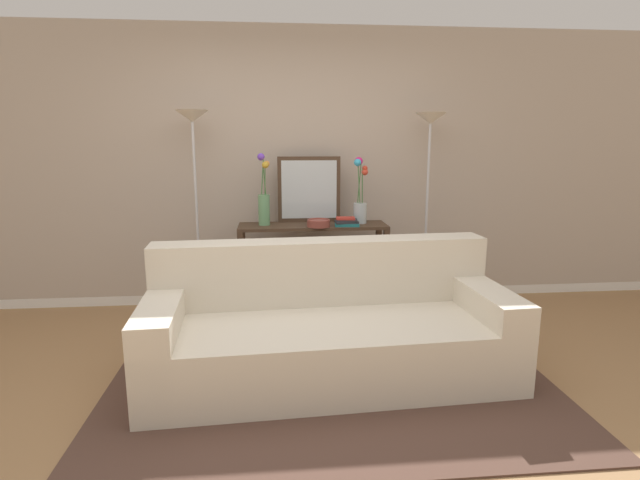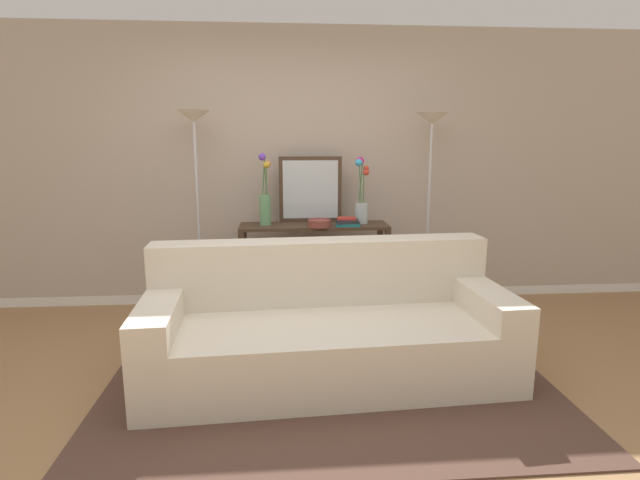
% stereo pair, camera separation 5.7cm
% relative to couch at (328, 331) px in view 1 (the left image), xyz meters
% --- Properties ---
extents(ground_plane, '(16.00, 16.00, 0.02)m').
position_rel_couch_xyz_m(ground_plane, '(-0.25, -0.38, -0.32)').
color(ground_plane, '#9E754C').
extents(back_wall, '(12.00, 0.15, 2.61)m').
position_rel_couch_xyz_m(back_wall, '(-0.25, 1.69, 1.00)').
color(back_wall, white).
rests_on(back_wall, ground).
extents(area_rug, '(2.90, 1.99, 0.01)m').
position_rel_couch_xyz_m(area_rug, '(0.00, -0.17, -0.30)').
color(area_rug, '#51382D').
rests_on(area_rug, ground).
extents(couch, '(2.44, 1.11, 0.88)m').
position_rel_couch_xyz_m(couch, '(0.00, 0.00, 0.00)').
color(couch, beige).
rests_on(couch, ground).
extents(console_table, '(1.34, 0.38, 0.83)m').
position_rel_couch_xyz_m(console_table, '(0.00, 1.26, 0.27)').
color(console_table, '#473323').
rests_on(console_table, ground).
extents(floor_lamp_left, '(0.28, 0.28, 1.83)m').
position_rel_couch_xyz_m(floor_lamp_left, '(-1.03, 1.29, 1.13)').
color(floor_lamp_left, silver).
rests_on(floor_lamp_left, ground).
extents(floor_lamp_right, '(0.28, 0.28, 1.82)m').
position_rel_couch_xyz_m(floor_lamp_right, '(1.06, 1.29, 1.12)').
color(floor_lamp_right, silver).
rests_on(floor_lamp_right, ground).
extents(wall_mirror, '(0.58, 0.02, 0.60)m').
position_rel_couch_xyz_m(wall_mirror, '(-0.02, 1.42, 0.82)').
color(wall_mirror, '#473323').
rests_on(wall_mirror, console_table).
extents(vase_tall_flowers, '(0.11, 0.12, 0.64)m').
position_rel_couch_xyz_m(vase_tall_flowers, '(-0.43, 1.28, 0.74)').
color(vase_tall_flowers, '#669E6B').
rests_on(vase_tall_flowers, console_table).
extents(vase_short_flowers, '(0.13, 0.13, 0.60)m').
position_rel_couch_xyz_m(vase_short_flowers, '(0.44, 1.29, 0.74)').
color(vase_short_flowers, silver).
rests_on(vase_short_flowers, console_table).
extents(fruit_bowl, '(0.20, 0.20, 0.07)m').
position_rel_couch_xyz_m(fruit_bowl, '(0.04, 1.14, 0.55)').
color(fruit_bowl, brown).
rests_on(fruit_bowl, console_table).
extents(book_stack, '(0.23, 0.16, 0.08)m').
position_rel_couch_xyz_m(book_stack, '(0.29, 1.15, 0.56)').
color(book_stack, '#1E7075').
rests_on(book_stack, console_table).
extents(book_row_under_console, '(0.42, 0.18, 0.13)m').
position_rel_couch_xyz_m(book_row_under_console, '(-0.34, 1.26, -0.25)').
color(book_row_under_console, navy).
rests_on(book_row_under_console, ground).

